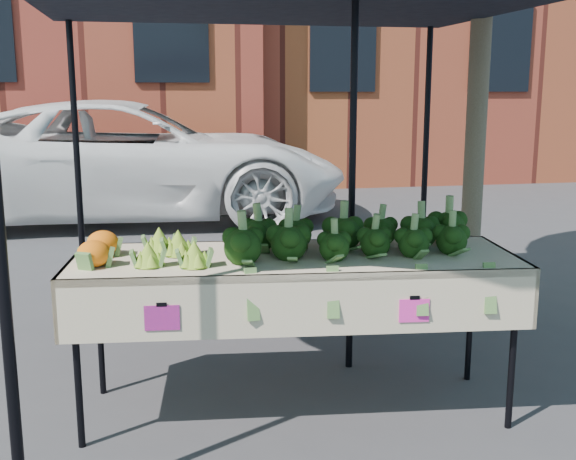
# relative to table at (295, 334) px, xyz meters

# --- Properties ---
(ground) EXTENTS (90.00, 90.00, 0.00)m
(ground) POSITION_rel_table_xyz_m (0.11, 0.14, -0.45)
(ground) COLOR #363639
(table) EXTENTS (2.47, 1.04, 0.90)m
(table) POSITION_rel_table_xyz_m (0.00, 0.00, 0.00)
(table) COLOR beige
(table) RESTS_ON ground
(canopy) EXTENTS (3.16, 3.16, 2.74)m
(canopy) POSITION_rel_table_xyz_m (0.12, 0.63, 0.92)
(canopy) COLOR black
(canopy) RESTS_ON ground
(broccoli_heap) EXTENTS (1.45, 0.55, 0.24)m
(broccoli_heap) POSITION_rel_table_xyz_m (0.33, 0.03, 0.57)
(broccoli_heap) COLOR black
(broccoli_heap) RESTS_ON table
(romanesco_cluster) EXTENTS (0.42, 0.56, 0.19)m
(romanesco_cluster) POSITION_rel_table_xyz_m (-0.66, 0.04, 0.54)
(romanesco_cluster) COLOR #9BC033
(romanesco_cluster) RESTS_ON table
(cauliflower_pair) EXTENTS (0.22, 0.42, 0.17)m
(cauliflower_pair) POSITION_rel_table_xyz_m (-1.03, 0.07, 0.53)
(cauliflower_pair) COLOR orange
(cauliflower_pair) RESTS_ON table
(street_tree) EXTENTS (2.33, 2.33, 4.60)m
(street_tree) POSITION_rel_table_xyz_m (1.72, 1.45, 1.85)
(street_tree) COLOR #1E4C14
(street_tree) RESTS_ON ground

